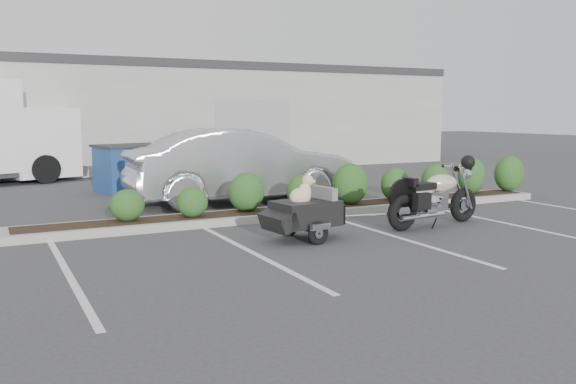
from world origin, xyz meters
name	(u,v)px	position (x,y,z in m)	size (l,w,h in m)	color
ground	(320,238)	(0.00, 0.00, 0.00)	(90.00, 90.00, 0.00)	#38383A
planter_kerb	(310,211)	(1.00, 2.20, 0.07)	(12.00, 1.00, 0.15)	#9E9E93
building	(117,116)	(0.00, 17.00, 2.00)	(26.00, 10.00, 4.00)	#9EA099
motorcycle	(435,198)	(2.47, -0.04, 0.54)	(2.35, 0.89, 1.35)	black
pet_trailer	(305,212)	(-0.32, -0.02, 0.47)	(1.89, 1.07, 1.12)	black
sedan	(241,166)	(0.38, 4.46, 0.88)	(1.87, 5.36, 1.77)	#B2B3BA
dumpster	(134,167)	(-1.43, 7.74, 0.65)	(2.21, 1.75, 1.28)	navy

